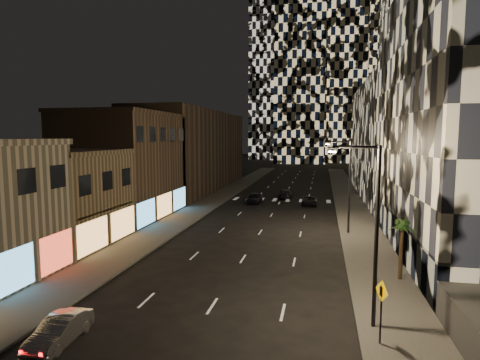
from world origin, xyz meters
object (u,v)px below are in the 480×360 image
at_px(car_silver_parked, 60,330).
at_px(streetlight_near, 372,223).
at_px(streetlight_far, 347,180).
at_px(car_dark_midlane, 254,198).
at_px(palm_tree, 402,230).
at_px(car_dark_rightlane, 309,201).
at_px(ped_sign, 381,300).
at_px(car_dark_oncoming, 286,194).

bearing_deg(car_silver_parked, streetlight_near, 15.03).
distance_m(streetlight_far, car_silver_parked, 28.61).
xyz_separation_m(car_silver_parked, car_dark_midlane, (2.30, 40.68, 0.12)).
height_order(streetlight_near, streetlight_far, same).
distance_m(streetlight_near, car_silver_parked, 15.56).
bearing_deg(streetlight_far, streetlight_near, -90.00).
distance_m(car_dark_midlane, palm_tree, 32.54).
height_order(car_dark_rightlane, palm_tree, palm_tree).
height_order(car_silver_parked, car_dark_rightlane, car_silver_parked).
xyz_separation_m(car_dark_rightlane, ped_sign, (4.39, -37.72, 1.57)).
height_order(ped_sign, palm_tree, palm_tree).
xyz_separation_m(streetlight_far, ped_sign, (0.34, -21.69, -3.17)).
relative_size(streetlight_near, car_silver_parked, 2.33).
xyz_separation_m(car_dark_rightlane, palm_tree, (6.86, -28.69, 2.83)).
bearing_deg(streetlight_near, car_silver_parked, -162.67).
distance_m(car_silver_parked, palm_tree, 20.82).
bearing_deg(car_dark_oncoming, streetlight_near, 99.46).
bearing_deg(car_dark_rightlane, streetlight_far, -76.53).
xyz_separation_m(streetlight_near, car_dark_midlane, (-11.85, 36.27, -4.60)).
distance_m(streetlight_near, palm_tree, 8.08).
distance_m(streetlight_far, ped_sign, 21.92).
height_order(car_silver_parked, palm_tree, palm_tree).
bearing_deg(palm_tree, car_dark_midlane, 116.87).
bearing_deg(streetlight_near, car_dark_oncoming, 100.62).
xyz_separation_m(car_dark_oncoming, car_dark_rightlane, (3.80, -5.86, -0.07)).
xyz_separation_m(car_dark_midlane, palm_tree, (14.66, -28.93, 2.69)).
bearing_deg(car_silver_parked, car_dark_oncoming, 79.96).
bearing_deg(car_dark_oncoming, car_dark_midlane, 53.43).
relative_size(car_dark_midlane, car_dark_oncoming, 0.94).
xyz_separation_m(streetlight_far, palm_tree, (2.80, -12.66, -1.91)).
bearing_deg(car_dark_midlane, car_dark_oncoming, 57.93).
height_order(car_dark_oncoming, palm_tree, palm_tree).
height_order(streetlight_near, car_dark_oncoming, streetlight_near).
relative_size(streetlight_near, palm_tree, 2.25).
bearing_deg(car_dark_rightlane, palm_tree, -77.28).
xyz_separation_m(car_silver_parked, car_dark_rightlane, (10.10, 40.45, -0.02)).
height_order(car_silver_parked, car_dark_oncoming, car_dark_oncoming).
bearing_deg(streetlight_far, car_dark_rightlane, 104.19).
xyz_separation_m(car_dark_oncoming, palm_tree, (10.66, -34.56, 2.76)).
distance_m(car_dark_midlane, ped_sign, 39.89).
bearing_deg(ped_sign, streetlight_far, 68.62).
bearing_deg(car_dark_oncoming, palm_tree, 105.98).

